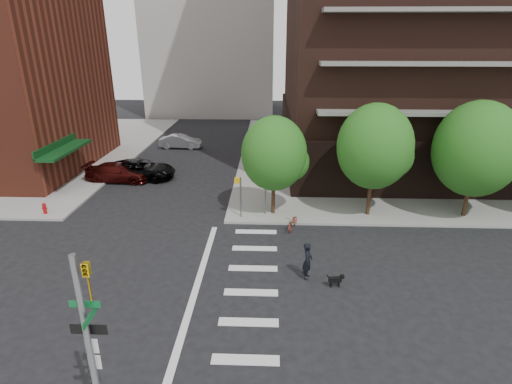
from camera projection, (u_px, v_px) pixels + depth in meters
ground at (184, 291)px, 17.83m from camera, size 120.00×120.00×0.00m
sidewalk_ne at (441, 154)px, 39.02m from camera, size 39.00×33.00×0.15m
crosswalk at (233, 292)px, 17.75m from camera, size 3.85×13.00×0.01m
tree_a at (274, 154)px, 24.18m from camera, size 4.00×4.00×5.90m
tree_b at (375, 147)px, 23.79m from camera, size 4.50×4.50×6.65m
tree_c at (477, 149)px, 23.62m from camera, size 5.00×5.00×6.80m
traffic_signal at (96, 377)px, 9.89m from camera, size 0.90×0.75×6.00m
pedestrian_signal at (246, 191)px, 24.48m from camera, size 2.18×0.67×2.60m
fire_hydrant at (45, 208)px, 25.28m from camera, size 0.24×0.24×0.73m
parked_car_black at (140, 169)px, 32.02m from camera, size 2.94×5.71×1.54m
parked_car_maroon at (118, 172)px, 31.41m from camera, size 2.25×5.11×1.46m
parked_car_silver at (181, 141)px, 41.13m from camera, size 1.69×4.33×1.40m
scooter at (293, 222)px, 23.56m from camera, size 1.06×1.73×0.86m
dog_walker at (308, 261)px, 18.51m from camera, size 0.75×0.59×1.82m
dog at (336, 279)px, 18.04m from camera, size 0.70×0.26×0.58m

